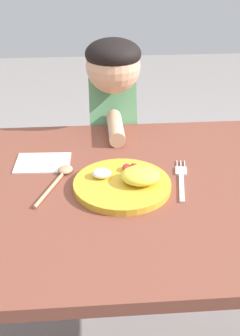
{
  "coord_description": "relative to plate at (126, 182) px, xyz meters",
  "views": [
    {
      "loc": [
        -0.18,
        -0.98,
        1.36
      ],
      "look_at": [
        -0.1,
        0.07,
        0.75
      ],
      "focal_mm": 46.22,
      "sensor_mm": 36.0,
      "label": 1
    }
  ],
  "objects": [
    {
      "name": "fork",
      "position": [
        0.16,
        0.03,
        -0.01
      ],
      "size": [
        0.06,
        0.22,
        0.01
      ],
      "rotation": [
        0.0,
        0.0,
        1.39
      ],
      "color": "silver",
      "rests_on": "dining_table"
    },
    {
      "name": "spoon",
      "position": [
        -0.18,
        0.06,
        -0.01
      ],
      "size": [
        0.1,
        0.21,
        0.02
      ],
      "rotation": [
        0.0,
        0.0,
        1.19
      ],
      "color": "tan",
      "rests_on": "dining_table"
    },
    {
      "name": "napkin",
      "position": [
        -0.23,
        0.15,
        -0.01
      ],
      "size": [
        0.16,
        0.13,
        0.0
      ],
      "primitive_type": "cube",
      "rotation": [
        0.0,
        0.0,
        -0.05
      ],
      "color": "white",
      "rests_on": "dining_table"
    },
    {
      "name": "plate",
      "position": [
        0.0,
        0.0,
        0.0
      ],
      "size": [
        0.26,
        0.26,
        0.06
      ],
      "color": "gold",
      "rests_on": "dining_table"
    },
    {
      "name": "person",
      "position": [
        -0.0,
        0.5,
        -0.15
      ],
      "size": [
        0.19,
        0.39,
        1.03
      ],
      "rotation": [
        0.0,
        0.0,
        3.14
      ],
      "color": "#36495C",
      "rests_on": "ground_plane"
    },
    {
      "name": "dining_table",
      "position": [
        0.09,
        0.01,
        -0.1
      ],
      "size": [
        1.49,
        0.82,
        0.73
      ],
      "color": "brown",
      "rests_on": "ground_plane"
    }
  ]
}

